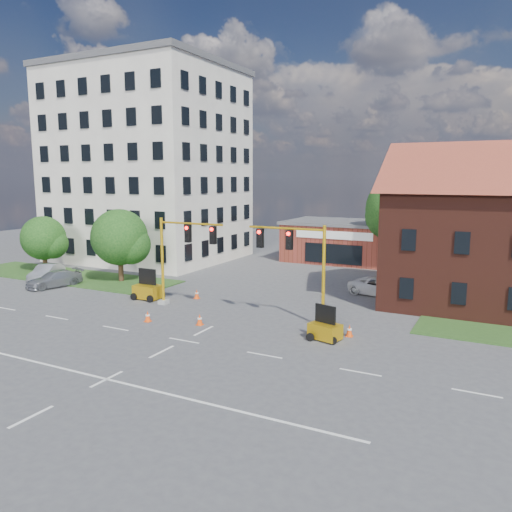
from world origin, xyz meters
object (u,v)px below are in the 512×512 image
signal_mast_east (298,261)px  signal_mast_west (181,252)px  trailer_west (148,290)px  trailer_east (325,330)px  pickup_white (382,287)px

signal_mast_east → signal_mast_west: bearing=180.0°
trailer_west → trailer_east: bearing=-11.4°
trailer_east → signal_mast_east: bearing=153.8°
signal_mast_west → signal_mast_east: 8.71m
signal_mast_west → trailer_west: signal_mast_west is taller
trailer_west → signal_mast_east: bearing=-3.2°
signal_mast_west → trailer_west: 4.82m
signal_mast_west → signal_mast_east: size_ratio=1.00×
pickup_white → signal_mast_west: bearing=140.9°
signal_mast_east → trailer_east: signal_mast_east is taller
trailer_east → pickup_white: trailer_east is taller
signal_mast_east → pickup_white: (3.03, 9.52, -3.22)m
signal_mast_west → trailer_east: 12.01m
signal_mast_west → trailer_east: signal_mast_west is taller
signal_mast_west → trailer_west: bearing=170.5°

